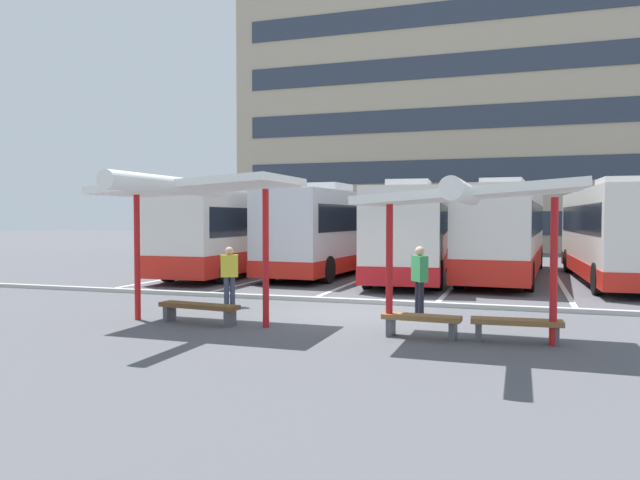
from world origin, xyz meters
TOP-DOWN VIEW (x-y plane):
  - ground_plane at (0.00, 0.00)m, footprint 160.00×160.00m
  - terminal_building at (0.02, 36.13)m, footprint 34.07×15.18m
  - coach_bus_0 at (-7.26, 8.54)m, footprint 2.60×10.30m
  - coach_bus_1 at (-3.50, 10.99)m, footprint 3.23×12.50m
  - coach_bus_2 at (-0.03, 9.14)m, footprint 3.47×10.89m
  - coach_bus_3 at (3.43, 10.80)m, footprint 3.21×12.63m
  - coach_bus_4 at (7.27, 9.92)m, footprint 2.92×11.38m
  - lane_stripe_0 at (-9.00, 9.81)m, footprint 0.16×14.00m
  - lane_stripe_1 at (-5.40, 9.81)m, footprint 0.16×14.00m
  - lane_stripe_2 at (-1.80, 9.81)m, footprint 0.16×14.00m
  - lane_stripe_3 at (1.80, 9.81)m, footprint 0.16×14.00m
  - lane_stripe_4 at (5.40, 9.81)m, footprint 0.16×14.00m
  - waiting_shelter_0 at (-2.87, -2.66)m, footprint 4.26×4.50m
  - bench_0 at (-2.87, -2.43)m, footprint 1.99×0.65m
  - waiting_shelter_1 at (3.04, -2.71)m, footprint 4.10×4.55m
  - bench_1 at (2.14, -2.45)m, footprint 1.57×0.51m
  - bench_2 at (3.94, -2.38)m, footprint 1.71×0.52m
  - platform_kerb at (0.00, 1.83)m, footprint 44.00×0.24m
  - waiting_passenger_0 at (-3.42, 0.19)m, footprint 0.51×0.40m
  - waiting_passenger_1 at (1.68, 0.21)m, footprint 0.46×0.53m

SIDE VIEW (x-z plane):
  - ground_plane at x=0.00m, z-range 0.00..0.00m
  - lane_stripe_0 at x=-9.00m, z-range 0.00..0.01m
  - lane_stripe_1 at x=-5.40m, z-range 0.00..0.01m
  - lane_stripe_2 at x=-1.80m, z-range 0.00..0.01m
  - lane_stripe_3 at x=1.80m, z-range 0.00..0.01m
  - lane_stripe_4 at x=5.40m, z-range 0.00..0.01m
  - platform_kerb at x=0.00m, z-range 0.00..0.12m
  - bench_1 at x=2.14m, z-range 0.11..0.56m
  - bench_2 at x=3.94m, z-range 0.11..0.56m
  - bench_0 at x=-2.87m, z-range 0.12..0.57m
  - waiting_passenger_0 at x=-3.42m, z-range 0.12..1.72m
  - waiting_passenger_1 at x=1.68m, z-range 0.13..1.82m
  - coach_bus_0 at x=-7.26m, z-range -0.14..3.52m
  - coach_bus_2 at x=-0.03m, z-range -0.10..3.64m
  - coach_bus_3 at x=3.43m, z-range -0.13..3.68m
  - coach_bus_4 at x=7.27m, z-range -0.09..3.64m
  - coach_bus_1 at x=-3.50m, z-range -0.10..3.68m
  - waiting_shelter_1 at x=3.04m, z-range 1.24..4.31m
  - waiting_shelter_0 at x=-2.87m, z-range 1.36..4.64m
  - terminal_building at x=0.02m, z-range -1.37..23.19m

